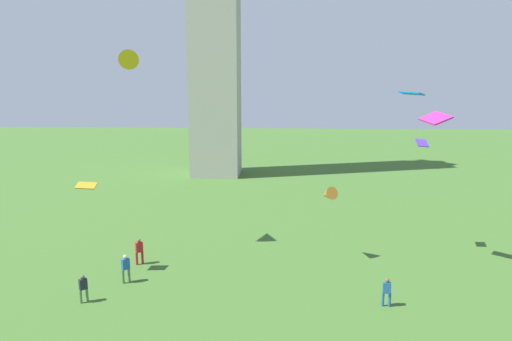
{
  "coord_description": "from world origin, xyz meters",
  "views": [
    {
      "loc": [
        -0.6,
        -8.09,
        12.02
      ],
      "look_at": [
        -1.96,
        16.86,
        7.37
      ],
      "focal_mm": 32.85,
      "sensor_mm": 36.0,
      "label": 1
    }
  ],
  "objects_px": {
    "kite_flying_3": "(130,56)",
    "kite_flying_1": "(327,194)",
    "kite_flying_4": "(435,118)",
    "person_3": "(387,291)",
    "kite_flying_0": "(86,186)",
    "kite_flying_5": "(412,93)",
    "person_2": "(139,250)",
    "person_0": "(83,287)",
    "kite_flying_2": "(422,143)",
    "person_1": "(126,267)"
  },
  "relations": [
    {
      "from": "kite_flying_1",
      "to": "kite_flying_2",
      "type": "height_order",
      "value": "kite_flying_2"
    },
    {
      "from": "person_2",
      "to": "kite_flying_1",
      "type": "bearing_deg",
      "value": -28.87
    },
    {
      "from": "kite_flying_0",
      "to": "kite_flying_4",
      "type": "distance_m",
      "value": 20.57
    },
    {
      "from": "kite_flying_4",
      "to": "kite_flying_0",
      "type": "bearing_deg",
      "value": -116.56
    },
    {
      "from": "kite_flying_1",
      "to": "kite_flying_4",
      "type": "distance_m",
      "value": 10.34
    },
    {
      "from": "kite_flying_1",
      "to": "kite_flying_4",
      "type": "bearing_deg",
      "value": 94.4
    },
    {
      "from": "kite_flying_0",
      "to": "person_1",
      "type": "bearing_deg",
      "value": -28.68
    },
    {
      "from": "kite_flying_2",
      "to": "kite_flying_3",
      "type": "height_order",
      "value": "kite_flying_3"
    },
    {
      "from": "kite_flying_3",
      "to": "kite_flying_5",
      "type": "relative_size",
      "value": 1.49
    },
    {
      "from": "person_3",
      "to": "kite_flying_1",
      "type": "relative_size",
      "value": 0.95
    },
    {
      "from": "kite_flying_2",
      "to": "kite_flying_5",
      "type": "relative_size",
      "value": 0.63
    },
    {
      "from": "person_0",
      "to": "kite_flying_3",
      "type": "distance_m",
      "value": 15.71
    },
    {
      "from": "kite_flying_2",
      "to": "kite_flying_4",
      "type": "height_order",
      "value": "kite_flying_4"
    },
    {
      "from": "person_2",
      "to": "kite_flying_5",
      "type": "bearing_deg",
      "value": -34.33
    },
    {
      "from": "person_1",
      "to": "kite_flying_3",
      "type": "distance_m",
      "value": 14.3
    },
    {
      "from": "kite_flying_3",
      "to": "kite_flying_4",
      "type": "relative_size",
      "value": 1.49
    },
    {
      "from": "person_0",
      "to": "person_1",
      "type": "relative_size",
      "value": 0.9
    },
    {
      "from": "person_1",
      "to": "kite_flying_1",
      "type": "relative_size",
      "value": 1.05
    },
    {
      "from": "person_2",
      "to": "kite_flying_5",
      "type": "relative_size",
      "value": 1.07
    },
    {
      "from": "kite_flying_3",
      "to": "kite_flying_1",
      "type": "bearing_deg",
      "value": 161.07
    },
    {
      "from": "person_0",
      "to": "kite_flying_2",
      "type": "distance_m",
      "value": 23.79
    },
    {
      "from": "person_3",
      "to": "kite_flying_2",
      "type": "relative_size",
      "value": 1.54
    },
    {
      "from": "kite_flying_5",
      "to": "person_3",
      "type": "bearing_deg",
      "value": 108.92
    },
    {
      "from": "person_0",
      "to": "kite_flying_3",
      "type": "xyz_separation_m",
      "value": [
        0.4,
        8.84,
        12.98
      ]
    },
    {
      "from": "person_0",
      "to": "kite_flying_2",
      "type": "relative_size",
      "value": 1.52
    },
    {
      "from": "kite_flying_4",
      "to": "kite_flying_5",
      "type": "height_order",
      "value": "kite_flying_5"
    },
    {
      "from": "person_2",
      "to": "kite_flying_3",
      "type": "xyz_separation_m",
      "value": [
        -1.03,
        3.13,
        12.88
      ]
    },
    {
      "from": "kite_flying_3",
      "to": "kite_flying_2",
      "type": "bearing_deg",
      "value": 168.45
    },
    {
      "from": "person_3",
      "to": "kite_flying_2",
      "type": "bearing_deg",
      "value": 73.12
    },
    {
      "from": "kite_flying_1",
      "to": "kite_flying_5",
      "type": "relative_size",
      "value": 1.02
    },
    {
      "from": "person_2",
      "to": "person_3",
      "type": "bearing_deg",
      "value": -55.39
    },
    {
      "from": "kite_flying_4",
      "to": "kite_flying_5",
      "type": "distance_m",
      "value": 6.42
    },
    {
      "from": "kite_flying_3",
      "to": "person_3",
      "type": "bearing_deg",
      "value": 139.96
    },
    {
      "from": "kite_flying_4",
      "to": "kite_flying_1",
      "type": "bearing_deg",
      "value": -164.08
    },
    {
      "from": "person_1",
      "to": "kite_flying_3",
      "type": "height_order",
      "value": "kite_flying_3"
    },
    {
      "from": "kite_flying_0",
      "to": "kite_flying_1",
      "type": "height_order",
      "value": "kite_flying_0"
    },
    {
      "from": "person_0",
      "to": "person_3",
      "type": "height_order",
      "value": "person_3"
    },
    {
      "from": "kite_flying_1",
      "to": "kite_flying_3",
      "type": "height_order",
      "value": "kite_flying_3"
    },
    {
      "from": "person_1",
      "to": "kite_flying_1",
      "type": "distance_m",
      "value": 13.9
    },
    {
      "from": "kite_flying_1",
      "to": "kite_flying_2",
      "type": "relative_size",
      "value": 1.62
    },
    {
      "from": "kite_flying_5",
      "to": "person_1",
      "type": "bearing_deg",
      "value": 51.69
    },
    {
      "from": "kite_flying_2",
      "to": "kite_flying_1",
      "type": "bearing_deg",
      "value": 109.04
    },
    {
      "from": "kite_flying_1",
      "to": "kite_flying_3",
      "type": "bearing_deg",
      "value": -33.18
    },
    {
      "from": "kite_flying_5",
      "to": "person_2",
      "type": "bearing_deg",
      "value": 42.12
    },
    {
      "from": "person_3",
      "to": "kite_flying_0",
      "type": "height_order",
      "value": "kite_flying_0"
    },
    {
      "from": "kite_flying_0",
      "to": "kite_flying_1",
      "type": "bearing_deg",
      "value": 7.79
    },
    {
      "from": "kite_flying_0",
      "to": "kite_flying_3",
      "type": "xyz_separation_m",
      "value": [
        1.52,
        4.98,
        8.07
      ]
    },
    {
      "from": "person_1",
      "to": "kite_flying_5",
      "type": "xyz_separation_m",
      "value": [
        17.55,
        3.59,
        10.41
      ]
    },
    {
      "from": "kite_flying_2",
      "to": "kite_flying_5",
      "type": "xyz_separation_m",
      "value": [
        -1.72,
        -2.95,
        3.48
      ]
    },
    {
      "from": "kite_flying_2",
      "to": "person_2",
      "type": "bearing_deg",
      "value": 103.5
    }
  ]
}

